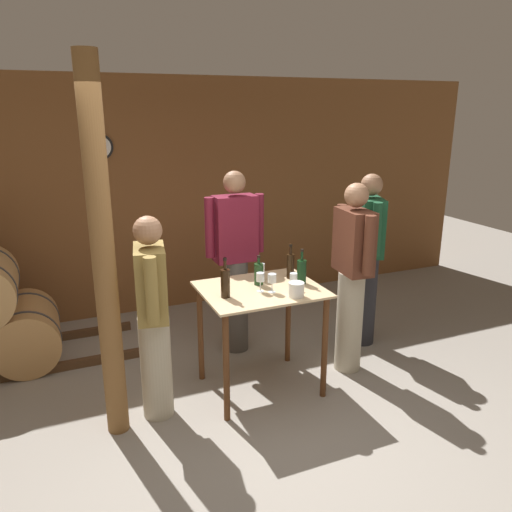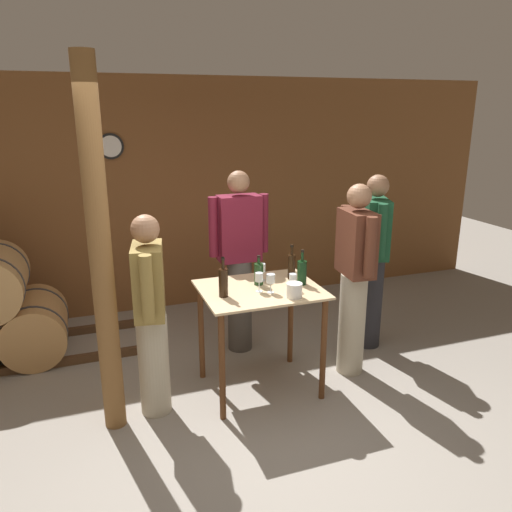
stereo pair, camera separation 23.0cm
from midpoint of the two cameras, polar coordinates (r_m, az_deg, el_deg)
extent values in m
plane|color=gray|center=(3.85, -0.09, -20.97)|extent=(14.00, 14.00, 0.00)
cube|color=brown|center=(5.95, -11.23, 6.63)|extent=(8.40, 0.05, 2.70)
cylinder|color=black|center=(5.74, -18.55, 11.73)|extent=(0.28, 0.03, 0.28)
cylinder|color=white|center=(5.73, -18.54, 11.72)|extent=(0.23, 0.01, 0.23)
cylinder|color=#AD7F4C|center=(5.33, -25.85, -7.81)|extent=(0.59, 0.84, 0.59)
cylinder|color=#38383D|center=(5.10, -25.95, -8.92)|extent=(0.61, 0.03, 0.61)
cylinder|color=#38383D|center=(5.56, -25.77, -6.80)|extent=(0.61, 0.03, 0.61)
cube|color=#D1B284|center=(4.12, -1.06, -3.85)|extent=(0.98, 0.79, 0.02)
cylinder|color=#593319|center=(3.89, -5.15, -12.66)|extent=(0.05, 0.05, 0.90)
cylinder|color=#593319|center=(4.20, 6.28, -10.40)|extent=(0.05, 0.05, 0.90)
cylinder|color=#593319|center=(4.47, -7.85, -8.71)|extent=(0.05, 0.05, 0.90)
cylinder|color=#593319|center=(4.73, 2.31, -7.04)|extent=(0.05, 0.05, 0.90)
cylinder|color=brown|center=(3.60, -18.78, -0.36)|extent=(0.16, 0.16, 2.70)
cylinder|color=black|center=(3.90, -5.21, -3.16)|extent=(0.07, 0.07, 0.23)
cylinder|color=black|center=(3.85, -5.28, -0.90)|extent=(0.02, 0.02, 0.10)
cylinder|color=black|center=(3.84, -5.29, -0.36)|extent=(0.03, 0.03, 0.02)
cylinder|color=#193819|center=(4.17, -1.27, -2.10)|extent=(0.08, 0.08, 0.18)
cylinder|color=#193819|center=(4.13, -1.28, -0.42)|extent=(0.02, 0.02, 0.07)
cylinder|color=black|center=(4.12, -1.29, -0.08)|extent=(0.03, 0.03, 0.02)
cylinder|color=black|center=(4.32, 2.43, -1.20)|extent=(0.06, 0.06, 0.22)
cylinder|color=black|center=(4.28, 2.46, 0.76)|extent=(0.02, 0.02, 0.09)
cylinder|color=black|center=(4.27, 2.46, 1.23)|extent=(0.03, 0.03, 0.02)
cylinder|color=black|center=(4.20, 3.67, -1.84)|extent=(0.08, 0.08, 0.20)
cylinder|color=black|center=(4.16, 3.71, 0.13)|extent=(0.02, 0.02, 0.10)
cylinder|color=black|center=(4.15, 3.72, 0.65)|extent=(0.03, 0.03, 0.02)
cylinder|color=silver|center=(4.04, -1.14, -4.06)|extent=(0.06, 0.06, 0.00)
cylinder|color=silver|center=(4.03, -1.14, -3.47)|extent=(0.01, 0.01, 0.08)
cylinder|color=silver|center=(4.00, -1.15, -2.43)|extent=(0.07, 0.07, 0.07)
cylinder|color=silver|center=(4.03, 0.20, -4.15)|extent=(0.06, 0.06, 0.00)
cylinder|color=silver|center=(4.01, 0.20, -3.59)|extent=(0.01, 0.01, 0.08)
cylinder|color=silver|center=(3.99, 0.20, -2.56)|extent=(0.07, 0.07, 0.07)
cylinder|color=silver|center=(4.30, -0.94, -2.79)|extent=(0.06, 0.06, 0.00)
cylinder|color=silver|center=(4.28, -0.94, -2.29)|extent=(0.01, 0.01, 0.07)
cylinder|color=silver|center=(4.26, -0.95, -1.36)|extent=(0.06, 0.06, 0.07)
cylinder|color=silver|center=(4.10, 2.69, -3.77)|extent=(0.06, 0.06, 0.00)
cylinder|color=silver|center=(4.09, 2.69, -3.29)|extent=(0.01, 0.01, 0.07)
cylinder|color=silver|center=(4.07, 2.71, -2.42)|extent=(0.06, 0.06, 0.06)
cylinder|color=white|center=(3.92, 2.96, -3.88)|extent=(0.12, 0.12, 0.12)
cylinder|color=#4C4742|center=(4.97, -3.64, -5.67)|extent=(0.24, 0.24, 0.93)
cube|color=maroon|center=(4.73, -3.81, 3.13)|extent=(0.40, 0.22, 0.63)
sphere|color=#9E7051|center=(4.65, -3.92, 8.41)|extent=(0.21, 0.21, 0.21)
cylinder|color=maroon|center=(4.81, -1.00, 3.78)|extent=(0.09, 0.09, 0.57)
cylinder|color=maroon|center=(4.65, -6.73, 3.22)|extent=(0.09, 0.09, 0.57)
cylinder|color=#B7AD93|center=(4.65, 9.22, -7.39)|extent=(0.24, 0.24, 0.95)
cube|color=#592D1E|center=(4.40, 9.67, 1.63)|extent=(0.25, 0.42, 0.56)
sphere|color=#9E7051|center=(4.32, 9.93, 6.85)|extent=(0.21, 0.21, 0.21)
cylinder|color=#592D1E|center=(4.61, 8.27, 2.74)|extent=(0.09, 0.09, 0.51)
cylinder|color=#592D1E|center=(4.18, 11.26, 1.16)|extent=(0.09, 0.09, 0.51)
cylinder|color=#B7AD93|center=(4.06, -12.97, -12.24)|extent=(0.24, 0.24, 0.84)
cube|color=olive|center=(3.78, -13.64, -3.02)|extent=(0.29, 0.43, 0.55)
sphere|color=#9E7051|center=(3.67, -14.06, 2.85)|extent=(0.21, 0.21, 0.21)
cylinder|color=olive|center=(3.54, -13.68, -3.93)|extent=(0.09, 0.09, 0.49)
cylinder|color=olive|center=(4.01, -13.66, -1.48)|extent=(0.09, 0.09, 0.49)
cylinder|color=#232328|center=(5.19, 11.03, -4.87)|extent=(0.24, 0.24, 0.95)
cube|color=#194C2D|center=(4.97, 11.50, 3.30)|extent=(0.34, 0.45, 0.57)
sphere|color=#9E7051|center=(4.90, 11.78, 7.97)|extent=(0.21, 0.21, 0.21)
cylinder|color=#194C2D|center=(5.20, 10.85, 4.24)|extent=(0.09, 0.09, 0.51)
cylinder|color=#194C2D|center=(4.73, 12.26, 2.93)|extent=(0.09, 0.09, 0.51)
camera|label=1|loc=(0.11, -91.60, -0.48)|focal=35.00mm
camera|label=2|loc=(0.11, 88.40, 0.48)|focal=35.00mm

